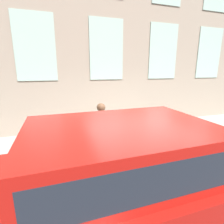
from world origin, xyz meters
TOP-DOWN VIEW (x-y plane):
  - ground_plane at (0.00, 0.00)m, footprint 80.00×80.00m
  - sidewalk at (1.46, 0.00)m, footprint 2.93×60.00m
  - fire_hydrant at (0.51, 0.28)m, footprint 0.35×0.46m
  - person at (0.76, 0.80)m, footprint 0.34×0.22m
  - parked_car_red_near at (-1.51, 1.13)m, footprint 1.94×5.14m

SIDE VIEW (x-z plane):
  - ground_plane at x=0.00m, z-range 0.00..0.00m
  - sidewalk at x=1.46m, z-range 0.00..0.16m
  - fire_hydrant at x=0.51m, z-range 0.17..0.93m
  - parked_car_red_near at x=-1.51m, z-range 0.11..1.82m
  - person at x=0.76m, z-range 0.30..1.71m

